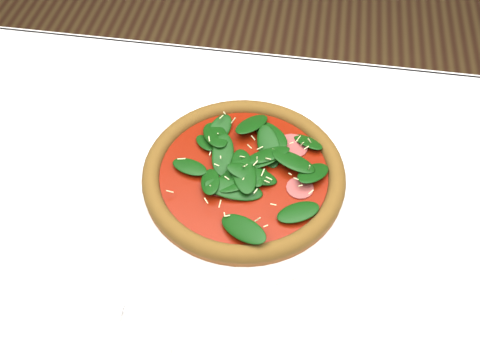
# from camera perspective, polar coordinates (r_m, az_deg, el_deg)

# --- Properties ---
(dining_table) EXTENTS (1.21, 0.81, 0.75)m
(dining_table) POSITION_cam_1_polar(r_m,az_deg,el_deg) (0.85, 1.56, -9.63)
(dining_table) COLOR white
(dining_table) RESTS_ON ground
(plate) EXTENTS (0.35, 0.35, 0.02)m
(plate) POSITION_cam_1_polar(r_m,az_deg,el_deg) (0.81, 0.40, -0.04)
(plate) COLOR white
(plate) RESTS_ON dining_table
(pizza) EXTENTS (0.38, 0.38, 0.04)m
(pizza) POSITION_cam_1_polar(r_m,az_deg,el_deg) (0.79, 0.41, 0.85)
(pizza) COLOR brown
(pizza) RESTS_ON plate
(napkin) EXTENTS (0.16, 0.07, 0.01)m
(napkin) POSITION_cam_1_polar(r_m,az_deg,el_deg) (0.70, -14.03, -17.25)
(napkin) COLOR white
(napkin) RESTS_ON dining_table
(fork) EXTENTS (0.02, 0.15, 0.00)m
(fork) POSITION_cam_1_polar(r_m,az_deg,el_deg) (0.70, -13.51, -14.95)
(fork) COLOR silver
(fork) RESTS_ON napkin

